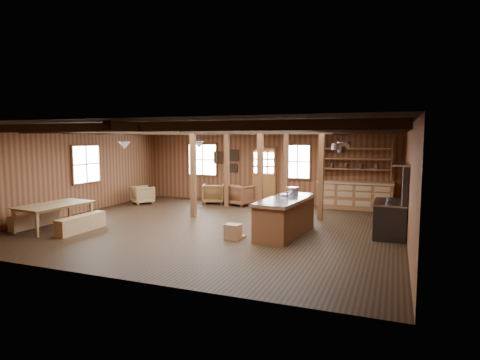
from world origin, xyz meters
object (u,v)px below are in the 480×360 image
(commercial_range, at_px, (392,212))
(dining_table, at_px, (56,216))
(armchair_a, at_px, (214,194))
(armchair_c, at_px, (143,195))
(armchair_b, at_px, (241,195))
(kitchen_island, at_px, (285,216))

(commercial_range, bearing_deg, dining_table, -164.04)
(armchair_a, bearing_deg, armchair_c, 1.29)
(dining_table, bearing_deg, armchair_b, -26.29)
(kitchen_island, xyz_separation_m, dining_table, (-6.00, -1.64, -0.14))
(armchair_c, bearing_deg, dining_table, 126.68)
(commercial_range, relative_size, armchair_a, 2.27)
(dining_table, xyz_separation_m, armchair_b, (3.30, 5.46, 0.04))
(kitchen_island, bearing_deg, dining_table, -159.41)
(kitchen_island, xyz_separation_m, armchair_c, (-6.30, 2.82, -0.14))
(commercial_range, height_order, armchair_a, commercial_range)
(kitchen_island, distance_m, armchair_a, 5.43)
(armchair_c, bearing_deg, commercial_range, -160.00)
(kitchen_island, height_order, armchair_a, kitchen_island)
(kitchen_island, relative_size, armchair_c, 3.48)
(dining_table, xyz_separation_m, armchair_c, (-0.30, 4.46, -0.01))
(kitchen_island, xyz_separation_m, armchair_b, (-2.70, 3.82, -0.09))
(dining_table, height_order, armchair_b, armchair_b)
(kitchen_island, bearing_deg, commercial_range, 22.86)
(armchair_c, bearing_deg, kitchen_island, -171.29)
(dining_table, bearing_deg, commercial_range, -69.16)
(armchair_a, distance_m, armchair_c, 2.68)
(kitchen_island, height_order, armchair_b, kitchen_island)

